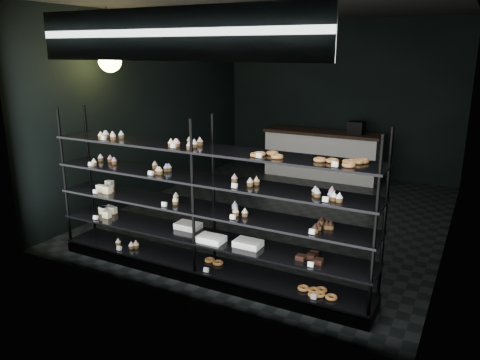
# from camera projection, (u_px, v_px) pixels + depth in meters

# --- Properties ---
(room) EXTENTS (5.01, 6.01, 3.20)m
(room) POSITION_uv_depth(u_px,v_px,m) (284.00, 117.00, 7.26)
(room) COLOR black
(room) RESTS_ON ground
(display_shelf) EXTENTS (4.00, 0.50, 1.91)m
(display_shelf) POSITION_uv_depth(u_px,v_px,m) (202.00, 226.00, 5.42)
(display_shelf) COLOR black
(display_shelf) RESTS_ON room
(signage) EXTENTS (3.30, 0.05, 0.50)m
(signage) POSITION_uv_depth(u_px,v_px,m) (168.00, 34.00, 4.45)
(signage) COLOR #0C0F40
(signage) RESTS_ON room
(pendant_lamp) EXTENTS (0.32, 0.32, 0.89)m
(pendant_lamp) POSITION_uv_depth(u_px,v_px,m) (110.00, 61.00, 6.64)
(pendant_lamp) COLOR black
(pendant_lamp) RESTS_ON room
(service_counter) EXTENTS (2.42, 0.65, 1.23)m
(service_counter) POSITION_uv_depth(u_px,v_px,m) (322.00, 154.00, 9.75)
(service_counter) COLOR silver
(service_counter) RESTS_ON room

